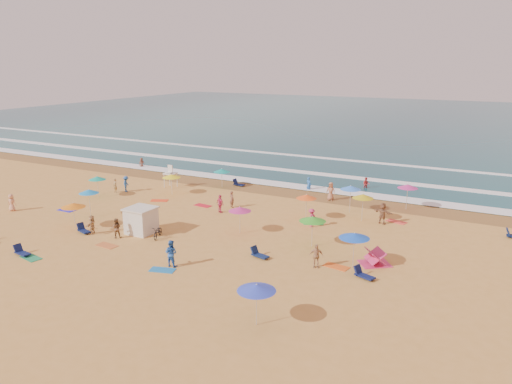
% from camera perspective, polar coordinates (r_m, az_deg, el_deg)
% --- Properties ---
extents(ground, '(220.00, 220.00, 0.00)m').
position_cam_1_polar(ground, '(42.11, -2.68, -3.97)').
color(ground, gold).
rests_on(ground, ground).
extents(ocean, '(220.00, 140.00, 0.18)m').
position_cam_1_polar(ocean, '(120.80, 18.14, 7.63)').
color(ocean, '#0C4756').
rests_on(ocean, ground).
extents(wet_sand, '(220.00, 220.00, 0.00)m').
position_cam_1_polar(wet_sand, '(52.79, 4.21, -0.10)').
color(wet_sand, olive).
rests_on(wet_sand, ground).
extents(surf_foam, '(200.00, 18.70, 0.05)m').
position_cam_1_polar(surf_foam, '(60.73, 7.57, 1.88)').
color(surf_foam, white).
rests_on(surf_foam, ground).
extents(cabana, '(2.00, 2.00, 2.00)m').
position_cam_1_polar(cabana, '(41.34, -12.99, -3.25)').
color(cabana, silver).
rests_on(cabana, ground).
extents(cabana_roof, '(2.20, 2.20, 0.12)m').
position_cam_1_polar(cabana_roof, '(41.03, -13.07, -1.84)').
color(cabana_roof, silver).
rests_on(cabana_roof, cabana).
extents(bicycle, '(1.24, 1.92, 0.96)m').
position_cam_1_polar(bicycle, '(40.11, -11.15, -4.50)').
color(bicycle, black).
rests_on(bicycle, ground).
extents(lifeguard_stand, '(1.20, 1.20, 2.10)m').
position_cam_1_polar(lifeguard_stand, '(55.60, -9.74, 1.60)').
color(lifeguard_stand, white).
rests_on(lifeguard_stand, ground).
extents(beach_umbrellas, '(54.60, 30.91, 0.83)m').
position_cam_1_polar(beach_umbrellas, '(39.88, 1.03, -1.83)').
color(beach_umbrellas, green).
rests_on(beach_umbrellas, ground).
extents(loungers, '(38.46, 25.80, 0.34)m').
position_cam_1_polar(loungers, '(38.59, -1.47, -5.47)').
color(loungers, '#0F1B4F').
rests_on(loungers, ground).
extents(towels, '(37.85, 21.59, 0.03)m').
position_cam_1_polar(towels, '(42.17, -9.76, -4.13)').
color(towels, '#D24F1A').
rests_on(towels, ground).
extents(popup_tents, '(17.77, 12.36, 1.20)m').
position_cam_1_polar(popup_tents, '(39.17, 26.25, -6.09)').
color(popup_tents, '#D8306A').
rests_on(popup_tents, ground).
extents(beachgoers, '(45.78, 27.72, 2.10)m').
position_cam_1_polar(beachgoers, '(45.16, 0.60, -1.60)').
color(beachgoers, '#A5804C').
rests_on(beachgoers, ground).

